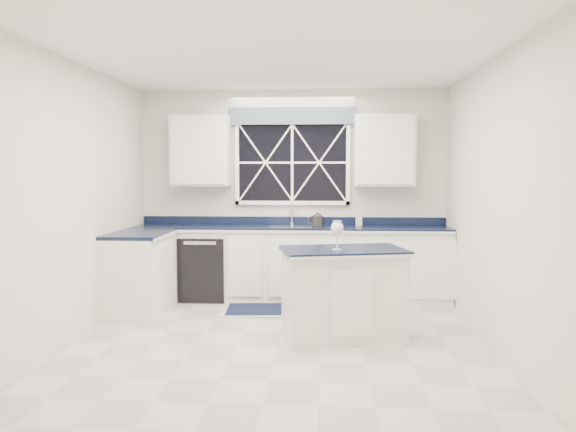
# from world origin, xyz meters

# --- Properties ---
(ground) EXTENTS (4.50, 4.50, 0.00)m
(ground) POSITION_xyz_m (0.00, 0.00, 0.00)
(ground) COLOR #BCBCB6
(ground) RESTS_ON ground
(back_wall) EXTENTS (4.00, 0.10, 2.70)m
(back_wall) POSITION_xyz_m (0.00, 2.25, 1.35)
(back_wall) COLOR silver
(back_wall) RESTS_ON ground
(base_cabinets) EXTENTS (3.99, 1.60, 0.90)m
(base_cabinets) POSITION_xyz_m (-0.33, 1.78, 0.45)
(base_cabinets) COLOR white
(base_cabinets) RESTS_ON ground
(countertop) EXTENTS (3.98, 0.64, 0.04)m
(countertop) POSITION_xyz_m (0.00, 1.95, 0.92)
(countertop) COLOR black
(countertop) RESTS_ON base_cabinets
(dishwasher) EXTENTS (0.60, 0.58, 0.82)m
(dishwasher) POSITION_xyz_m (-1.10, 1.95, 0.41)
(dishwasher) COLOR black
(dishwasher) RESTS_ON ground
(window) EXTENTS (1.65, 0.09, 1.26)m
(window) POSITION_xyz_m (0.00, 2.20, 1.83)
(window) COLOR black
(window) RESTS_ON ground
(upper_cabinets) EXTENTS (3.10, 0.34, 0.90)m
(upper_cabinets) POSITION_xyz_m (0.00, 2.08, 1.90)
(upper_cabinets) COLOR white
(upper_cabinets) RESTS_ON ground
(faucet) EXTENTS (0.05, 0.20, 0.30)m
(faucet) POSITION_xyz_m (0.00, 2.14, 1.10)
(faucet) COLOR #BDBDBF
(faucet) RESTS_ON countertop
(island) EXTENTS (1.31, 0.96, 0.88)m
(island) POSITION_xyz_m (0.61, 0.35, 0.44)
(island) COLOR white
(island) RESTS_ON ground
(rug) EXTENTS (1.20, 0.78, 0.02)m
(rug) POSITION_xyz_m (-0.20, 1.35, 0.01)
(rug) COLOR #A4A49F
(rug) RESTS_ON ground
(kettle) EXTENTS (0.26, 0.19, 0.18)m
(kettle) POSITION_xyz_m (0.33, 2.01, 1.02)
(kettle) COLOR #2A2A2C
(kettle) RESTS_ON countertop
(wine_glass) EXTENTS (0.12, 0.12, 0.28)m
(wine_glass) POSITION_xyz_m (0.55, 0.25, 1.08)
(wine_glass) COLOR silver
(wine_glass) RESTS_ON island
(soap_bottle) EXTENTS (0.09, 0.10, 0.18)m
(soap_bottle) POSITION_xyz_m (0.87, 2.13, 1.03)
(soap_bottle) COLOR silver
(soap_bottle) RESTS_ON countertop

